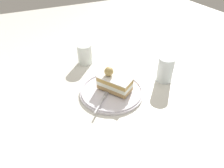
# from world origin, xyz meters

# --- Properties ---
(ground_plane) EXTENTS (2.40, 2.40, 0.00)m
(ground_plane) POSITION_xyz_m (0.00, 0.00, 0.00)
(ground_plane) COLOR silver
(dessert_plate) EXTENTS (0.24, 0.24, 0.02)m
(dessert_plate) POSITION_xyz_m (-0.00, 0.00, 0.01)
(dessert_plate) COLOR white
(dessert_plate) RESTS_ON ground_plane
(cake_slice) EXTENTS (0.14, 0.12, 0.09)m
(cake_slice) POSITION_xyz_m (0.00, -0.01, 0.05)
(cake_slice) COLOR tan
(cake_slice) RESTS_ON dessert_plate
(fork) EXTENTS (0.09, 0.09, 0.00)m
(fork) POSITION_xyz_m (-0.05, 0.06, 0.02)
(fork) COLOR silver
(fork) RESTS_ON dessert_plate
(drink_glass_near) EXTENTS (0.07, 0.07, 0.11)m
(drink_glass_near) POSITION_xyz_m (-0.02, -0.23, 0.05)
(drink_glass_near) COLOR silver
(drink_glass_near) RESTS_ON ground_plane
(drink_glass_far) EXTENTS (0.07, 0.07, 0.09)m
(drink_glass_far) POSITION_xyz_m (0.26, 0.02, 0.04)
(drink_glass_far) COLOR white
(drink_glass_far) RESTS_ON ground_plane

